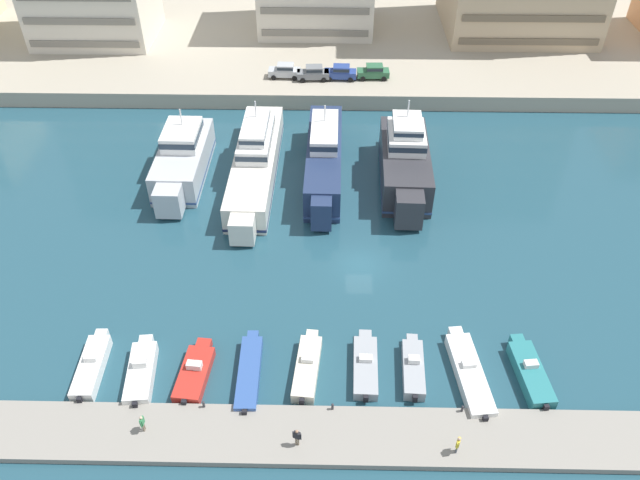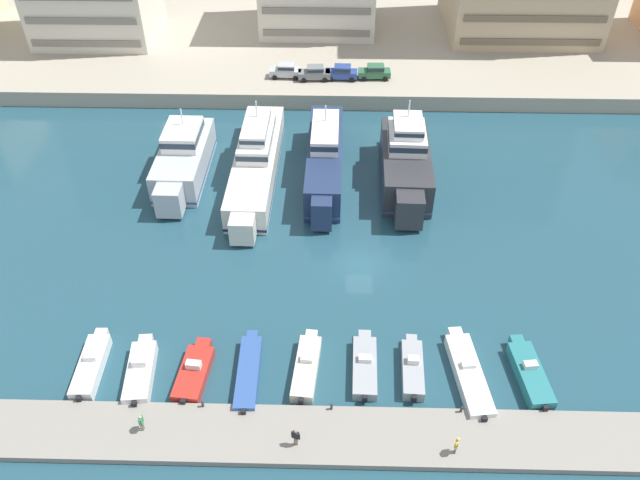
% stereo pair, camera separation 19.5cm
% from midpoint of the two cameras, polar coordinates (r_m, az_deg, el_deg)
% --- Properties ---
extents(ground_plane, '(400.00, 400.00, 0.00)m').
position_cam_midpoint_polar(ground_plane, '(57.08, 3.78, -2.26)').
color(ground_plane, '#234C5B').
extents(quay_promenade, '(180.00, 70.00, 2.01)m').
position_cam_midpoint_polar(quay_promenade, '(111.74, 2.91, 20.94)').
color(quay_promenade, '#ADA38E').
rests_on(quay_promenade, ground).
extents(pier_dock, '(120.00, 4.59, 0.53)m').
position_cam_midpoint_polar(pier_dock, '(45.49, 4.41, -17.53)').
color(pier_dock, gray).
rests_on(pier_dock, ground).
extents(yacht_silver_far_left, '(4.88, 15.48, 6.91)m').
position_cam_midpoint_polar(yacht_silver_far_left, '(68.55, -12.31, 7.28)').
color(yacht_silver_far_left, silver).
rests_on(yacht_silver_far_left, ground).
extents(yacht_ivory_left, '(4.61, 22.92, 7.47)m').
position_cam_midpoint_polar(yacht_ivory_left, '(67.23, -5.78, 7.34)').
color(yacht_ivory_left, silver).
rests_on(yacht_ivory_left, ground).
extents(yacht_navy_mid_left, '(3.87, 19.71, 7.01)m').
position_cam_midpoint_polar(yacht_navy_mid_left, '(66.96, 0.52, 7.52)').
color(yacht_navy_mid_left, navy).
rests_on(yacht_navy_mid_left, ground).
extents(yacht_charcoal_center_left, '(5.32, 16.66, 8.46)m').
position_cam_midpoint_polar(yacht_charcoal_center_left, '(66.34, 7.92, 7.10)').
color(yacht_charcoal_center_left, '#333338').
rests_on(yacht_charcoal_center_left, ground).
extents(motorboat_white_far_left, '(1.87, 6.74, 1.43)m').
position_cam_midpoint_polar(motorboat_white_far_left, '(51.60, -20.07, -10.69)').
color(motorboat_white_far_left, white).
rests_on(motorboat_white_far_left, ground).
extents(motorboat_white_left, '(2.41, 6.57, 1.63)m').
position_cam_midpoint_polar(motorboat_white_left, '(50.07, -15.96, -11.44)').
color(motorboat_white_left, white).
rests_on(motorboat_white_left, ground).
extents(motorboat_red_mid_left, '(2.52, 6.13, 1.39)m').
position_cam_midpoint_polar(motorboat_red_mid_left, '(49.20, -11.32, -11.73)').
color(motorboat_red_mid_left, red).
rests_on(motorboat_red_mid_left, ground).
extents(motorboat_blue_center_left, '(1.71, 7.69, 0.89)m').
position_cam_midpoint_polar(motorboat_blue_center_left, '(48.58, -6.44, -11.92)').
color(motorboat_blue_center_left, '#33569E').
rests_on(motorboat_blue_center_left, ground).
extents(motorboat_cream_center, '(2.20, 6.82, 1.37)m').
position_cam_midpoint_polar(motorboat_cream_center, '(48.51, -1.12, -11.52)').
color(motorboat_cream_center, beige).
rests_on(motorboat_cream_center, ground).
extents(motorboat_grey_center_right, '(1.96, 6.57, 1.25)m').
position_cam_midpoint_polar(motorboat_grey_center_right, '(48.77, 4.22, -11.39)').
color(motorboat_grey_center_right, '#9EA3A8').
rests_on(motorboat_grey_center_right, ground).
extents(motorboat_grey_mid_right, '(1.83, 6.09, 1.46)m').
position_cam_midpoint_polar(motorboat_grey_mid_right, '(48.95, 8.57, -11.50)').
color(motorboat_grey_mid_right, '#9EA3A8').
rests_on(motorboat_grey_mid_right, ground).
extents(motorboat_white_right, '(2.76, 8.60, 1.36)m').
position_cam_midpoint_polar(motorboat_white_right, '(49.42, 13.52, -11.81)').
color(motorboat_white_right, white).
rests_on(motorboat_white_right, ground).
extents(motorboat_teal_far_right, '(2.46, 6.87, 1.48)m').
position_cam_midpoint_polar(motorboat_teal_far_right, '(50.66, 18.71, -11.47)').
color(motorboat_teal_far_right, teal).
rests_on(motorboat_teal_far_right, ground).
extents(car_silver_far_left, '(4.16, 2.03, 1.80)m').
position_cam_midpoint_polar(car_silver_far_left, '(83.40, -3.06, 15.25)').
color(car_silver_far_left, '#B7BCC1').
rests_on(car_silver_far_left, quay_promenade).
extents(car_grey_left, '(4.19, 2.11, 1.80)m').
position_cam_midpoint_polar(car_grey_left, '(82.71, -0.43, 15.07)').
color(car_grey_left, slate).
rests_on(car_grey_left, quay_promenade).
extents(car_blue_mid_left, '(4.16, 2.03, 1.80)m').
position_cam_midpoint_polar(car_blue_mid_left, '(82.89, 2.07, 15.11)').
color(car_blue_mid_left, '#28428E').
rests_on(car_blue_mid_left, quay_promenade).
extents(car_green_center_left, '(4.15, 2.01, 1.80)m').
position_cam_midpoint_polar(car_green_center_left, '(83.31, 5.10, 15.11)').
color(car_green_center_left, '#2D6642').
rests_on(car_green_center_left, quay_promenade).
extents(pedestrian_near_edge, '(0.62, 0.35, 1.66)m').
position_cam_midpoint_polar(pedestrian_near_edge, '(43.96, -2.11, -17.49)').
color(pedestrian_near_edge, '#7A6B56').
rests_on(pedestrian_near_edge, pier_dock).
extents(pedestrian_mid_deck, '(0.23, 0.60, 1.56)m').
position_cam_midpoint_polar(pedestrian_mid_deck, '(46.24, -15.90, -15.67)').
color(pedestrian_mid_deck, '#7A6B56').
rests_on(pedestrian_mid_deck, pier_dock).
extents(pedestrian_far_side, '(0.38, 0.59, 1.64)m').
position_cam_midpoint_polar(pedestrian_far_side, '(44.59, 12.52, -17.77)').
color(pedestrian_far_side, '#4C515B').
rests_on(pedestrian_far_side, pier_dock).
extents(bollard_west, '(0.20, 0.20, 0.61)m').
position_cam_midpoint_polar(bollard_west, '(46.88, -10.56, -14.49)').
color(bollard_west, '#2D2D33').
rests_on(bollard_west, pier_dock).
extents(bollard_west_mid, '(0.20, 0.20, 0.61)m').
position_cam_midpoint_polar(bollard_west_mid, '(46.02, 1.19, -14.96)').
color(bollard_west_mid, '#2D2D33').
rests_on(bollard_west_mid, pier_dock).
extents(bollard_east_mid, '(0.20, 0.20, 0.61)m').
position_cam_midpoint_polar(bollard_east_mid, '(47.00, 12.93, -14.82)').
color(bollard_east_mid, '#2D2D33').
rests_on(bollard_east_mid, pier_dock).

